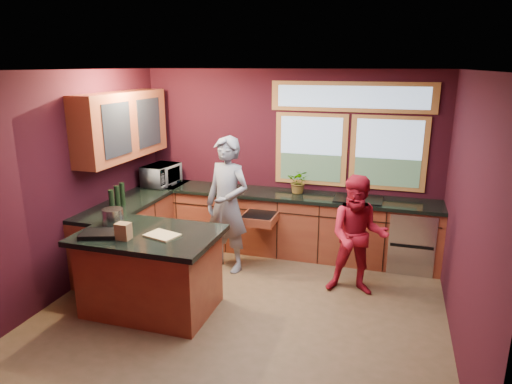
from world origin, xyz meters
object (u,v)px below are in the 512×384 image
at_px(person_red, 358,236).
at_px(cutting_board, 162,235).
at_px(island, 151,271).
at_px(person_grey, 228,205).
at_px(stock_pot, 113,216).

xyz_separation_m(person_red, cutting_board, (-2.02, -1.15, 0.20)).
relative_size(island, person_grey, 0.84).
bearing_deg(island, person_red, 26.44).
xyz_separation_m(island, person_grey, (0.46, 1.30, 0.45)).
height_order(island, stock_pot, stock_pot).
distance_m(person_grey, person_red, 1.78).
bearing_deg(person_grey, stock_pot, -112.82).
bearing_deg(island, stock_pot, 164.74).
relative_size(person_red, cutting_board, 4.29).
bearing_deg(stock_pot, island, -15.26).
bearing_deg(island, person_grey, 70.71).
height_order(person_grey, person_red, person_grey).
relative_size(island, person_red, 1.03).
distance_m(island, person_grey, 1.45).
height_order(island, person_grey, person_grey).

